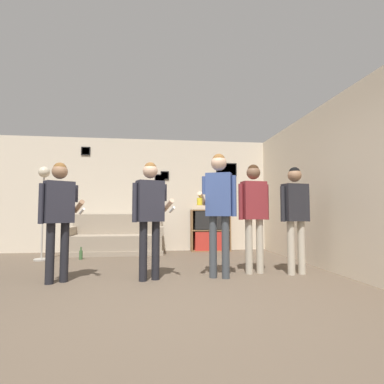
{
  "coord_description": "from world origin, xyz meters",
  "views": [
    {
      "loc": [
        -0.16,
        -2.99,
        0.92
      ],
      "look_at": [
        0.47,
        2.14,
        1.27
      ],
      "focal_mm": 28.0,
      "sensor_mm": 36.0,
      "label": 1
    }
  ],
  "objects_px": {
    "person_spectator_near_bookshelf": "(254,206)",
    "person_spectator_far_right": "(295,209)",
    "couch": "(117,241)",
    "bottle_on_floor": "(81,255)",
    "person_player_foreground_center": "(150,208)",
    "bookshelf": "(210,230)",
    "person_player_foreground_left": "(59,209)",
    "person_watcher_holding_cup": "(219,200)",
    "floor_lamp": "(44,191)"
  },
  "relations": [
    {
      "from": "bookshelf",
      "to": "floor_lamp",
      "type": "bearing_deg",
      "value": -164.85
    },
    {
      "from": "person_spectator_near_bookshelf",
      "to": "person_spectator_far_right",
      "type": "height_order",
      "value": "person_spectator_near_bookshelf"
    },
    {
      "from": "couch",
      "to": "person_player_foreground_center",
      "type": "bearing_deg",
      "value": -73.97
    },
    {
      "from": "person_spectator_near_bookshelf",
      "to": "bottle_on_floor",
      "type": "height_order",
      "value": "person_spectator_near_bookshelf"
    },
    {
      "from": "bookshelf",
      "to": "person_watcher_holding_cup",
      "type": "height_order",
      "value": "person_watcher_holding_cup"
    },
    {
      "from": "couch",
      "to": "person_player_foreground_left",
      "type": "height_order",
      "value": "person_player_foreground_left"
    },
    {
      "from": "person_spectator_near_bookshelf",
      "to": "person_spectator_far_right",
      "type": "bearing_deg",
      "value": -13.56
    },
    {
      "from": "person_player_foreground_center",
      "to": "person_watcher_holding_cup",
      "type": "relative_size",
      "value": 0.92
    },
    {
      "from": "person_watcher_holding_cup",
      "to": "person_spectator_near_bookshelf",
      "type": "distance_m",
      "value": 0.65
    },
    {
      "from": "floor_lamp",
      "to": "person_player_foreground_left",
      "type": "xyz_separation_m",
      "value": [
        0.9,
        -1.97,
        -0.37
      ]
    },
    {
      "from": "person_watcher_holding_cup",
      "to": "bottle_on_floor",
      "type": "distance_m",
      "value": 3.21
    },
    {
      "from": "person_player_foreground_left",
      "to": "person_watcher_holding_cup",
      "type": "relative_size",
      "value": 0.9
    },
    {
      "from": "couch",
      "to": "person_player_foreground_center",
      "type": "xyz_separation_m",
      "value": [
        0.78,
        -2.72,
        0.7
      ]
    },
    {
      "from": "person_watcher_holding_cup",
      "to": "person_player_foreground_center",
      "type": "bearing_deg",
      "value": -178.72
    },
    {
      "from": "bookshelf",
      "to": "person_player_foreground_left",
      "type": "relative_size",
      "value": 0.62
    },
    {
      "from": "floor_lamp",
      "to": "bottle_on_floor",
      "type": "height_order",
      "value": "floor_lamp"
    },
    {
      "from": "bookshelf",
      "to": "person_spectator_far_right",
      "type": "distance_m",
      "value": 2.94
    },
    {
      "from": "person_spectator_far_right",
      "to": "bottle_on_floor",
      "type": "distance_m",
      "value": 4.09
    },
    {
      "from": "couch",
      "to": "bottle_on_floor",
      "type": "distance_m",
      "value": 0.96
    },
    {
      "from": "person_player_foreground_left",
      "to": "person_spectator_far_right",
      "type": "height_order",
      "value": "person_spectator_far_right"
    },
    {
      "from": "bookshelf",
      "to": "bottle_on_floor",
      "type": "bearing_deg",
      "value": -161.28
    },
    {
      "from": "person_player_foreground_left",
      "to": "person_spectator_near_bookshelf",
      "type": "relative_size",
      "value": 0.96
    },
    {
      "from": "person_player_foreground_left",
      "to": "person_player_foreground_center",
      "type": "distance_m",
      "value": 1.2
    },
    {
      "from": "person_spectator_far_right",
      "to": "bottle_on_floor",
      "type": "relative_size",
      "value": 6.58
    },
    {
      "from": "bookshelf",
      "to": "floor_lamp",
      "type": "distance_m",
      "value": 3.71
    },
    {
      "from": "person_spectator_near_bookshelf",
      "to": "person_watcher_holding_cup",
      "type": "bearing_deg",
      "value": -157.78
    },
    {
      "from": "person_player_foreground_left",
      "to": "person_spectator_far_right",
      "type": "relative_size",
      "value": 0.99
    },
    {
      "from": "person_spectator_far_right",
      "to": "bookshelf",
      "type": "bearing_deg",
      "value": 105.67
    },
    {
      "from": "floor_lamp",
      "to": "person_player_foreground_center",
      "type": "bearing_deg",
      "value": -43.2
    },
    {
      "from": "person_spectator_near_bookshelf",
      "to": "person_spectator_far_right",
      "type": "distance_m",
      "value": 0.62
    },
    {
      "from": "bookshelf",
      "to": "person_spectator_far_right",
      "type": "height_order",
      "value": "person_spectator_far_right"
    },
    {
      "from": "bookshelf",
      "to": "floor_lamp",
      "type": "xyz_separation_m",
      "value": [
        -3.48,
        -0.94,
        0.85
      ]
    },
    {
      "from": "floor_lamp",
      "to": "bottle_on_floor",
      "type": "distance_m",
      "value": 1.44
    },
    {
      "from": "couch",
      "to": "bottle_on_floor",
      "type": "xyz_separation_m",
      "value": [
        -0.59,
        -0.74,
        -0.19
      ]
    },
    {
      "from": "couch",
      "to": "person_spectator_near_bookshelf",
      "type": "relative_size",
      "value": 1.24
    },
    {
      "from": "person_player_foreground_left",
      "to": "person_spectator_near_bookshelf",
      "type": "distance_m",
      "value": 2.79
    },
    {
      "from": "person_spectator_near_bookshelf",
      "to": "bottle_on_floor",
      "type": "relative_size",
      "value": 6.8
    },
    {
      "from": "person_watcher_holding_cup",
      "to": "person_spectator_near_bookshelf",
      "type": "bearing_deg",
      "value": 22.22
    },
    {
      "from": "couch",
      "to": "person_watcher_holding_cup",
      "type": "bearing_deg",
      "value": -56.91
    },
    {
      "from": "floor_lamp",
      "to": "bottle_on_floor",
      "type": "bearing_deg",
      "value": 0.77
    },
    {
      "from": "floor_lamp",
      "to": "person_player_foreground_center",
      "type": "height_order",
      "value": "floor_lamp"
    },
    {
      "from": "couch",
      "to": "person_spectator_far_right",
      "type": "height_order",
      "value": "person_spectator_far_right"
    },
    {
      "from": "couch",
      "to": "floor_lamp",
      "type": "xyz_separation_m",
      "value": [
        -1.32,
        -0.75,
        1.05
      ]
    },
    {
      "from": "bookshelf",
      "to": "person_watcher_holding_cup",
      "type": "distance_m",
      "value": 2.98
    },
    {
      "from": "bookshelf",
      "to": "person_spectator_near_bookshelf",
      "type": "xyz_separation_m",
      "value": [
        0.19,
        -2.65,
        0.53
      ]
    },
    {
      "from": "person_player_foreground_center",
      "to": "bottle_on_floor",
      "type": "bearing_deg",
      "value": 124.65
    },
    {
      "from": "bottle_on_floor",
      "to": "bookshelf",
      "type": "bearing_deg",
      "value": 18.72
    },
    {
      "from": "couch",
      "to": "person_spectator_far_right",
      "type": "xyz_separation_m",
      "value": [
        2.95,
        -2.59,
        0.69
      ]
    },
    {
      "from": "floor_lamp",
      "to": "bookshelf",
      "type": "bearing_deg",
      "value": 15.15
    },
    {
      "from": "person_player_foreground_center",
      "to": "person_watcher_holding_cup",
      "type": "bearing_deg",
      "value": 1.28
    }
  ]
}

